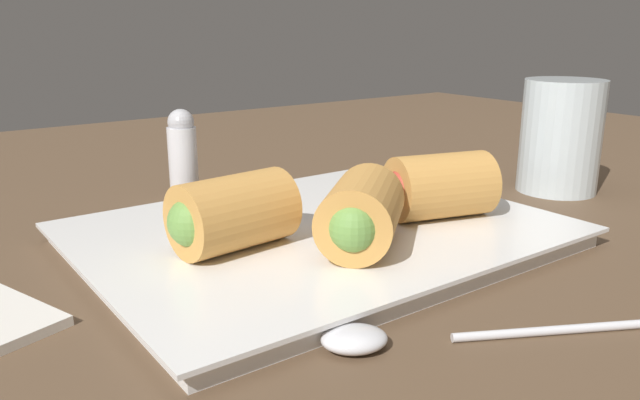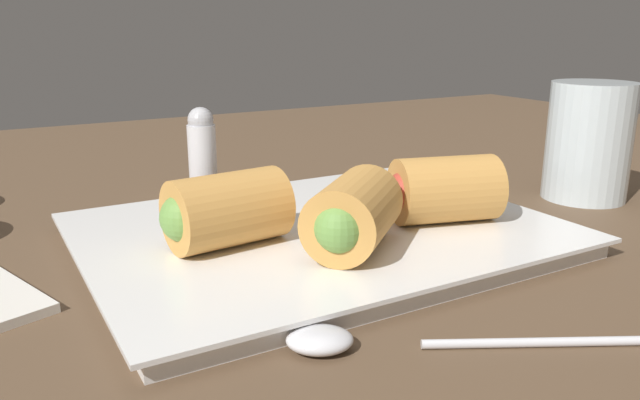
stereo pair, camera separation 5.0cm
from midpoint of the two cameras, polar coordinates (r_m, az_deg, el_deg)
name	(u,v)px [view 2 (the right image)]	position (r cm, az deg, el deg)	size (l,w,h in cm)	color
table_surface	(276,265)	(46.19, -0.99, -6.06)	(180.00, 140.00, 2.00)	brown
serving_plate	(320,235)	(47.28, 3.03, -3.27)	(34.52, 26.48, 1.50)	white
roll_front_left	(352,215)	(41.25, 6.39, -1.46)	(9.19, 8.95, 5.06)	#D19347
roll_front_right	(440,190)	(48.66, 13.81, 0.87)	(9.09, 6.99, 5.06)	#D19347
roll_back_left	(222,211)	(42.19, -5.67, -1.04)	(8.89, 5.84, 5.06)	#D19347
spoon	(364,340)	(33.09, 8.47, -12.70)	(17.33, 10.11, 1.21)	silver
drinking_glass	(589,141)	(64.94, 25.43, 4.84)	(7.71, 7.71, 11.03)	silver
salt_shaker	(202,150)	(61.48, -8.46, 4.49)	(2.76, 2.76, 8.50)	silver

